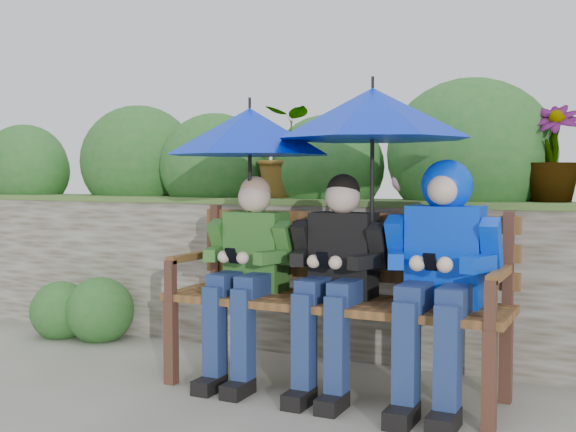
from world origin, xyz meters
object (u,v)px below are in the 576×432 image
at_px(park_bench, 338,287).
at_px(boy_left, 248,266).
at_px(boy_right, 441,261).
at_px(boy_middle, 336,270).
at_px(umbrella_left, 250,132).
at_px(umbrella_right, 372,114).

height_order(park_bench, boy_left, boy_left).
bearing_deg(boy_right, boy_left, -179.74).
xyz_separation_m(boy_middle, umbrella_left, (-0.55, 0.04, 0.76)).
distance_m(boy_middle, boy_right, 0.57).
distance_m(park_bench, boy_left, 0.54).
bearing_deg(park_bench, boy_right, -8.37).
relative_size(boy_right, umbrella_left, 1.33).
bearing_deg(boy_right, boy_middle, -179.34).
relative_size(park_bench, umbrella_right, 1.81).
bearing_deg(umbrella_left, boy_right, -1.77).
relative_size(boy_middle, boy_right, 0.94).
distance_m(park_bench, umbrella_left, 1.01).
distance_m(boy_middle, umbrella_left, 0.94).
xyz_separation_m(boy_right, umbrella_right, (-0.39, 0.06, 0.76)).
distance_m(umbrella_left, umbrella_right, 0.73).
xyz_separation_m(boy_left, umbrella_right, (0.72, 0.07, 0.85)).
distance_m(park_bench, boy_right, 0.63).
height_order(boy_right, umbrella_right, umbrella_right).
height_order(boy_middle, boy_right, boy_right).
distance_m(boy_left, boy_right, 1.12).
bearing_deg(boy_left, park_bench, 10.19).
bearing_deg(umbrella_right, boy_right, -9.19).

